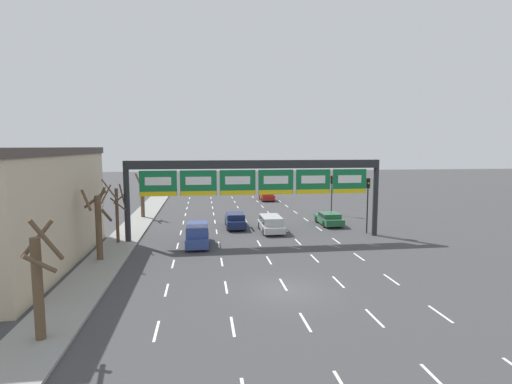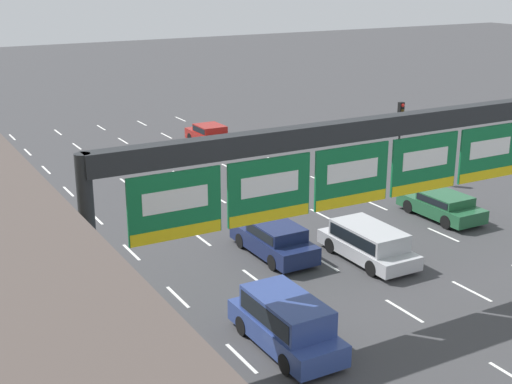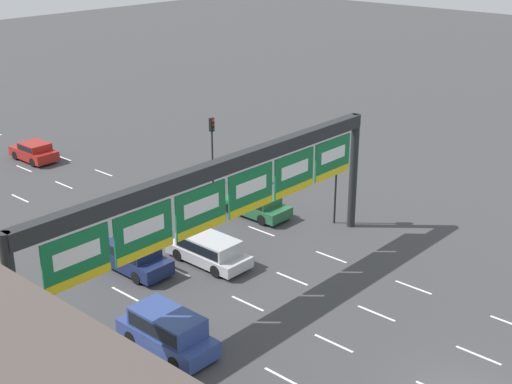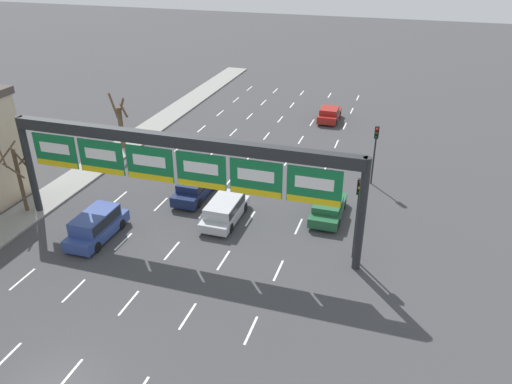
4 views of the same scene
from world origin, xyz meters
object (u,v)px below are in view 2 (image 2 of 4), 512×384
Objects in this scene: suv_blue at (286,320)px; tree_bare_second at (119,382)px; sign_gantry at (385,152)px; car_red at (209,134)px; car_green at (442,205)px; tree_bare_closest at (69,294)px; suv_silver at (368,241)px; car_navy at (274,238)px; tree_bare_third at (1,195)px; traffic_light_mid_block at (400,125)px.

tree_bare_second is at bearing -151.69° from suv_blue.
sign_gantry is 4.73× the size of suv_blue.
car_red is 0.90× the size of car_green.
car_green is at bearing 32.80° from sign_gantry.
tree_bare_closest is (-16.33, -24.76, 2.10)m from car_red.
car_navy is at bearing 143.75° from suv_silver.
suv_silver is at bearing -34.65° from tree_bare_third.
car_green is (3.32, -19.22, -0.07)m from car_red.
tree_bare_second is at bearing -143.33° from traffic_light_mid_block.
traffic_light_mid_block is (5.56, -13.23, 2.51)m from car_red.
tree_bare_closest is (-10.07, -5.45, 2.07)m from car_navy.
car_green is 20.45m from tree_bare_third.
suv_silver is at bearing -135.80° from traffic_light_mid_block.
tree_bare_closest is (-13.24, -3.13, 2.02)m from suv_silver.
traffic_light_mid_block is at bearing 36.67° from tree_bare_second.
car_red is 0.76× the size of tree_bare_closest.
car_red is 29.74m from tree_bare_closest.
traffic_light_mid_block is at bearing 44.20° from suv_silver.
suv_blue is at bearing -146.71° from suv_silver.
car_navy is at bearing -152.75° from traffic_light_mid_block.
car_navy is at bearing 28.42° from tree_bare_closest.
sign_gantry is 11.80m from tree_bare_closest.
suv_silver is 8.10m from suv_blue.
traffic_light_mid_block is at bearing 27.25° from car_navy.
car_navy is at bearing -107.94° from car_red.
sign_gantry reaches higher than car_navy.
suv_blue is at bearing 28.31° from tree_bare_second.
suv_blue is (-5.01, -1.60, -4.55)m from sign_gantry.
car_green is at bearing 20.67° from suv_silver.
tree_bare_second is at bearing -134.75° from car_navy.
tree_bare_third is (-9.74, 6.60, 1.60)m from car_navy.
tree_bare_second reaches higher than car_red.
car_green is 0.87× the size of tree_bare_second.
sign_gantry is 5.50× the size of car_red.
tree_bare_closest is at bearing -152.21° from traffic_light_mid_block.
traffic_light_mid_block reaches higher than suv_silver.
car_green is (8.16, 5.26, -4.83)m from sign_gantry.
tree_bare_closest reaches higher than car_red.
suv_blue is at bearing -11.47° from tree_bare_closest.
traffic_light_mid_block is at bearing -1.37° from tree_bare_third.
car_navy is 11.88m from tree_bare_third.
sign_gantry is 16.51m from tree_bare_third.
tree_bare_second is at bearing -152.22° from car_green.
car_navy is 1.01× the size of traffic_light_mid_block.
tree_bare_third reaches higher than suv_blue.
suv_blue is 14.85m from car_green.
car_green is 0.90× the size of tree_bare_third.
tree_bare_closest reaches higher than car_green.
sign_gantry is 4.20× the size of tree_bare_closest.
tree_bare_second is at bearing -149.12° from suv_silver.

